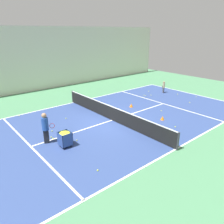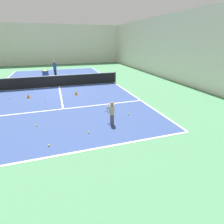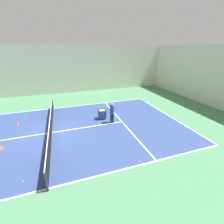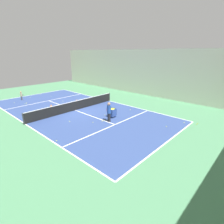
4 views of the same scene
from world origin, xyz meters
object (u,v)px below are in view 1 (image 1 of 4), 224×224
at_px(tennis_net, 112,113).
at_px(player_near_baseline, 164,86).
at_px(ball_cart, 65,136).
at_px(coach_at_net, 45,126).
at_px(training_cone_0, 131,105).
at_px(training_cone_1, 162,118).

distance_m(tennis_net, player_near_baseline, 8.66).
xyz_separation_m(tennis_net, ball_cart, (-1.16, 4.19, 0.08)).
bearing_deg(coach_at_net, tennis_net, 26.38).
bearing_deg(tennis_net, coach_at_net, 91.84).
bearing_deg(training_cone_0, player_near_baseline, -79.36).
height_order(coach_at_net, training_cone_0, coach_at_net).
xyz_separation_m(tennis_net, player_near_baseline, (2.13, -8.39, 0.13)).
distance_m(ball_cart, training_cone_1, 6.97).
distance_m(coach_at_net, ball_cart, 1.23).
bearing_deg(player_near_baseline, tennis_net, 3.42).
xyz_separation_m(coach_at_net, ball_cart, (-1.01, -0.58, -0.39)).
bearing_deg(training_cone_1, tennis_net, 50.97).
bearing_deg(player_near_baseline, coach_at_net, -0.99).
bearing_deg(ball_cart, training_cone_1, -98.42).
relative_size(player_near_baseline, ball_cart, 1.34).
xyz_separation_m(tennis_net, training_cone_0, (1.11, -2.95, -0.38)).
relative_size(tennis_net, training_cone_0, 36.16).
xyz_separation_m(tennis_net, training_cone_1, (-2.18, -2.69, -0.38)).
xyz_separation_m(tennis_net, coach_at_net, (-0.15, 4.77, 0.47)).
height_order(player_near_baseline, training_cone_0, player_near_baseline).
height_order(tennis_net, ball_cart, tennis_net).
height_order(ball_cart, training_cone_1, ball_cart).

